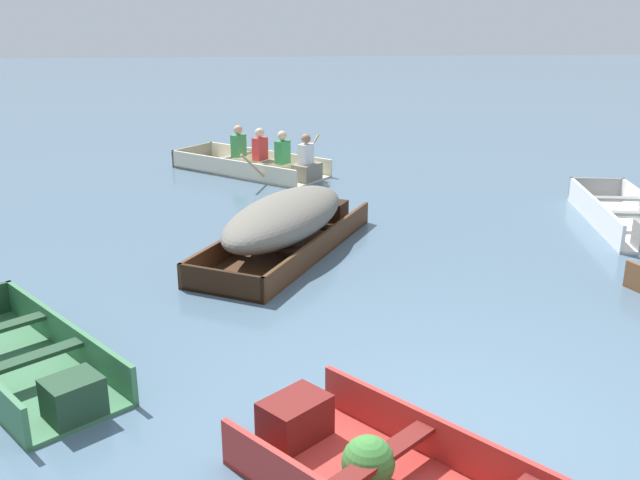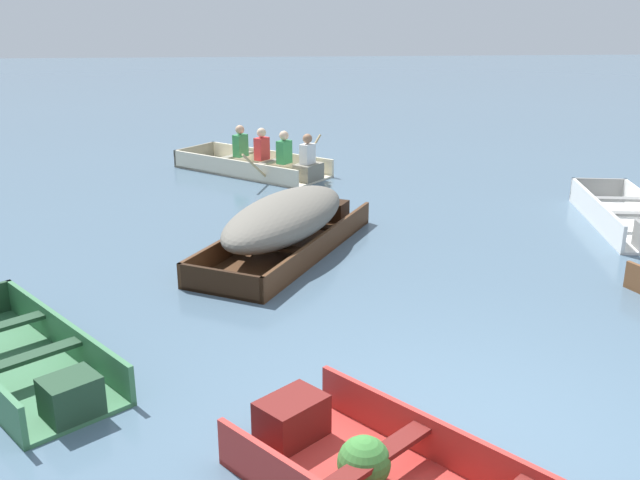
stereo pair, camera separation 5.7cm
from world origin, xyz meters
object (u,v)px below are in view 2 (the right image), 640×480
Objects in this scene: skiff_green_outer_moored at (22,360)px; skiff_dark_varnish_near_moored at (286,221)px; rowboat_cream_with_crew at (261,162)px; skiff_white_far_moored at (626,219)px.

skiff_dark_varnish_near_moored is at bearing 51.57° from skiff_green_outer_moored.
skiff_green_outer_moored is 0.84× the size of rowboat_cream_with_crew.
skiff_dark_varnish_near_moored is 1.33× the size of skiff_green_outer_moored.
rowboat_cream_with_crew reaches higher than skiff_dark_varnish_near_moored.
rowboat_cream_with_crew is at bearing 74.29° from skiff_green_outer_moored.
skiff_dark_varnish_near_moored is 4.08m from skiff_green_outer_moored.
rowboat_cream_with_crew is at bearing 143.79° from skiff_white_far_moored.
skiff_dark_varnish_near_moored is 1.25× the size of skiff_white_far_moored.
rowboat_cream_with_crew reaches higher than skiff_white_far_moored.
skiff_green_outer_moored is (-7.66, -3.82, -0.01)m from skiff_white_far_moored.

